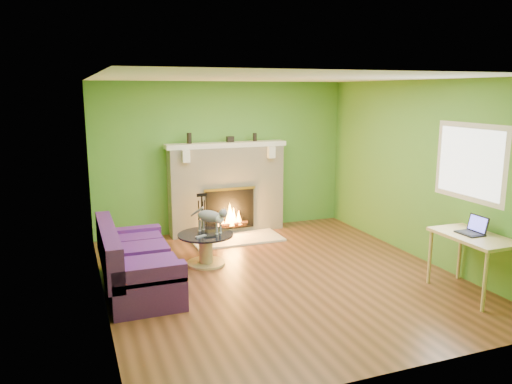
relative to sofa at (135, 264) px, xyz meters
The scene contains 22 objects.
floor 1.91m from the sofa, ahead, with size 5.00×5.00×0.00m, color #572F19.
ceiling 2.96m from the sofa, ahead, with size 5.00×5.00×0.00m, color white.
wall_back 3.07m from the sofa, 50.21° to the left, with size 5.00×5.00×0.00m, color #538F2E.
wall_front 3.48m from the sofa, 56.09° to the right, with size 5.00×5.00×0.00m, color #538F2E.
wall_left 1.09m from the sofa, 145.64° to the right, with size 5.00×5.00×0.00m, color #538F2E.
wall_right 4.23m from the sofa, ahead, with size 5.00×5.00×0.00m, color #538F2E.
window_frame 4.44m from the sofa, 15.89° to the right, with size 1.20×1.20×0.00m, color silver.
window_pane 4.43m from the sofa, 15.92° to the right, with size 1.06×1.06×0.00m, color white.
fireplace 2.80m from the sofa, 47.76° to the left, with size 2.10×0.46×1.58m.
hearth 2.43m from the sofa, 39.50° to the left, with size 1.50×0.75×0.03m, color beige.
mantel 3.01m from the sofa, 47.48° to the left, with size 2.10×0.28×0.08m, color silver.
sofa is the anchor object (origin of this frame).
coffee_table 1.20m from the sofa, 27.39° to the left, with size 0.79×0.79×0.45m.
desk 4.16m from the sofa, 23.17° to the right, with size 0.58×1.01×0.75m.
cat 1.34m from the sofa, 27.72° to the left, with size 0.23×0.62×0.39m, color slate, non-canonical shape.
remote_silver 1.07m from the sofa, 24.12° to the left, with size 0.17×0.04×0.02m, color gray.
remote_black 1.16m from the sofa, 18.94° to the left, with size 0.16×0.04×0.02m, color black.
laptop 4.14m from the sofa, 22.64° to the right, with size 0.26×0.30×0.22m, color black, non-canonical shape.
fire_tools 2.14m from the sofa, 51.95° to the left, with size 0.21×0.21×0.77m, color black, non-canonical shape.
mantel_vase_left 2.75m from the sofa, 59.29° to the left, with size 0.08×0.08×0.18m, color black.
mantel_vase_right 3.42m from the sofa, 40.77° to the left, with size 0.07×0.07×0.14m, color black.
mantel_box 3.12m from the sofa, 46.74° to the left, with size 0.12×0.08×0.10m, color black.
Camera 1 is at (-2.54, -5.81, 2.45)m, focal length 35.00 mm.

